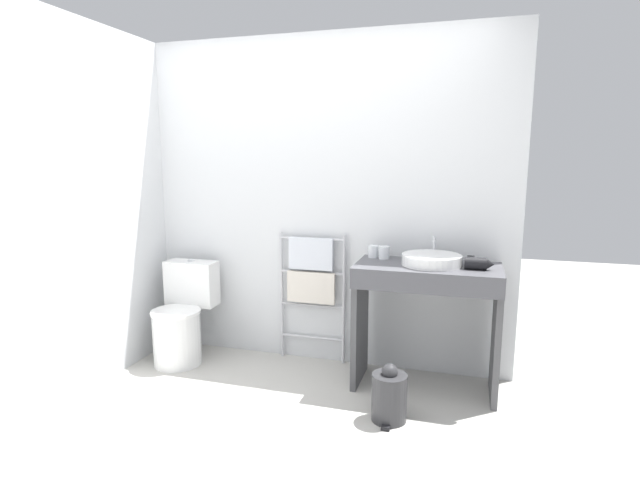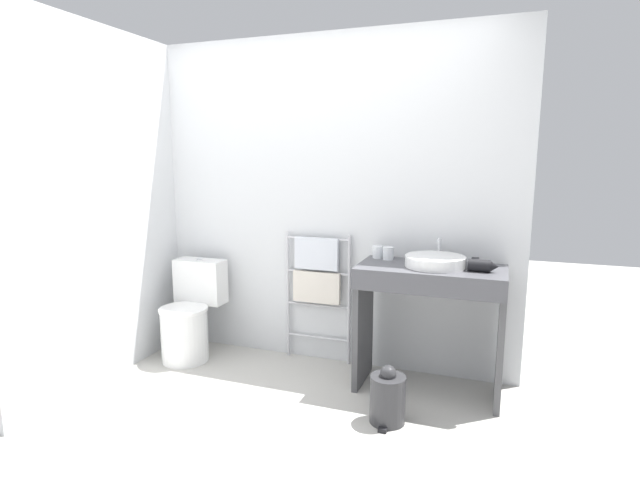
% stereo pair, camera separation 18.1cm
% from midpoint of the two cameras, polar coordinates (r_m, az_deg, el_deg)
% --- Properties ---
extents(ground_plane, '(12.00, 12.00, 0.00)m').
position_cam_midpoint_polar(ground_plane, '(2.92, -10.54, -22.39)').
color(ground_plane, '#B2AFA8').
extents(wall_back, '(2.88, 0.12, 2.44)m').
position_cam_midpoint_polar(wall_back, '(3.78, -1.38, 4.92)').
color(wall_back, silver).
rests_on(wall_back, ground_plane).
extents(wall_side, '(0.12, 2.01, 2.44)m').
position_cam_midpoint_polar(wall_side, '(3.84, -25.12, 4.04)').
color(wall_side, silver).
rests_on(wall_side, ground_plane).
extents(toilet, '(0.41, 0.52, 0.77)m').
position_cam_midpoint_polar(toilet, '(4.05, -16.77, -8.06)').
color(toilet, white).
rests_on(toilet, ground_plane).
extents(towel_radiator, '(0.52, 0.06, 1.00)m').
position_cam_midpoint_polar(towel_radiator, '(3.78, -2.38, -3.56)').
color(towel_radiator, silver).
rests_on(towel_radiator, ground_plane).
extents(vanity_counter, '(0.94, 0.48, 0.86)m').
position_cam_midpoint_polar(vanity_counter, '(3.40, 10.55, -6.81)').
color(vanity_counter, '#4C4C51').
rests_on(vanity_counter, ground_plane).
extents(sink_basin, '(0.39, 0.39, 0.07)m').
position_cam_midpoint_polar(sink_basin, '(3.33, 11.14, -1.54)').
color(sink_basin, white).
rests_on(sink_basin, vanity_counter).
extents(faucet, '(0.02, 0.10, 0.16)m').
position_cam_midpoint_polar(faucet, '(3.51, 11.48, 0.08)').
color(faucet, silver).
rests_on(faucet, vanity_counter).
extents(cup_near_wall, '(0.07, 0.07, 0.08)m').
position_cam_midpoint_polar(cup_near_wall, '(3.54, 4.65, -0.63)').
color(cup_near_wall, white).
rests_on(cup_near_wall, vanity_counter).
extents(cup_near_edge, '(0.08, 0.08, 0.09)m').
position_cam_midpoint_polar(cup_near_edge, '(3.50, 5.86, -0.75)').
color(cup_near_edge, white).
rests_on(cup_near_edge, vanity_counter).
extents(hair_dryer, '(0.18, 0.17, 0.08)m').
position_cam_midpoint_polar(hair_dryer, '(3.28, 16.02, -1.90)').
color(hair_dryer, black).
rests_on(hair_dryer, vanity_counter).
extents(trash_bin, '(0.21, 0.25, 0.36)m').
position_cam_midpoint_polar(trash_bin, '(3.13, 6.21, -16.67)').
color(trash_bin, '#333335').
rests_on(trash_bin, ground_plane).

